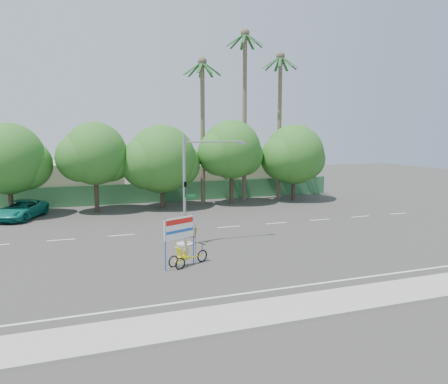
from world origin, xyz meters
name	(u,v)px	position (x,y,z in m)	size (l,w,h in m)	color
ground	(245,258)	(0.00, 0.00, 0.00)	(120.00, 120.00, 0.00)	#33302D
sidewalk_near	(315,305)	(0.00, -7.50, 0.06)	(50.00, 2.40, 0.12)	gray
fence	(165,192)	(0.00, 21.50, 1.00)	(38.00, 0.08, 2.00)	#336B3D
building_left	(62,182)	(-10.00, 26.00, 2.00)	(12.00, 8.00, 4.00)	beige
building_right	(223,178)	(8.00, 26.00, 1.80)	(14.00, 8.00, 3.60)	beige
tree_far_left	(8,161)	(-14.05, 18.00, 4.76)	(7.14, 6.00, 7.96)	#473828
tree_left	(94,156)	(-7.05, 18.00, 5.06)	(6.66, 5.60, 8.07)	#473828
tree_center	(161,161)	(-1.05, 18.00, 4.47)	(7.62, 6.40, 7.85)	#473828
tree_right	(231,152)	(5.95, 18.00, 5.24)	(6.90, 5.80, 8.36)	#473828
tree_far_right	(294,156)	(12.95, 18.00, 4.64)	(7.38, 6.20, 7.94)	#473828
palm_tall	(245,99)	(8.00, 19.50, 10.46)	(3.73, 3.79, 17.45)	#70604C
palm_mid	(280,111)	(12.00, 19.50, 9.40)	(3.73, 3.79, 15.45)	#70604C
palm_short	(203,115)	(3.50, 19.50, 8.86)	(3.73, 3.79, 14.45)	#70604C
traffic_signal	(189,200)	(-2.20, 3.98, 2.92)	(4.72, 1.10, 7.00)	gray
trike_billboard	(184,245)	(-3.70, -0.35, 1.15)	(2.69, 1.36, 2.85)	black
pickup_truck	(21,210)	(-13.18, 16.79, 0.77)	(2.57, 5.57, 1.55)	#107567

